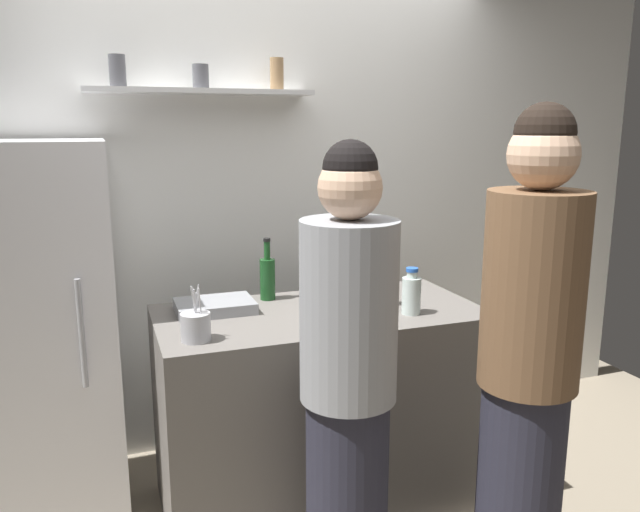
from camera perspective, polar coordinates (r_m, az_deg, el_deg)
back_wall_assembly at (r=3.40m, az=-5.32°, el=4.56°), size 4.80×0.32×2.60m
refrigerator at (r=3.01m, az=-24.09°, el=-6.51°), size 0.63×0.63×1.68m
counter at (r=2.95m, az=0.00°, el=-13.64°), size 1.44×0.71×0.92m
baking_pan at (r=2.81m, az=-9.62°, el=-4.55°), size 0.34×0.24×0.05m
utensil_holder at (r=2.44m, az=-11.33°, el=-6.34°), size 0.12×0.12×0.22m
wine_bottle_green_glass at (r=2.95m, az=-4.83°, el=-1.92°), size 0.07×0.07×0.30m
wine_bottle_dark_glass at (r=3.06m, az=0.74°, el=-1.38°), size 0.07×0.07×0.30m
wine_bottle_pale_glass at (r=2.84m, az=5.02°, el=-2.22°), size 0.08×0.08×0.32m
water_bottle_plastic at (r=2.75m, az=8.37°, el=-3.46°), size 0.08×0.08×0.21m
person_grey_hoodie at (r=2.23m, az=2.58°, el=-11.80°), size 0.34×0.34×1.69m
person_brown_jacket at (r=2.30m, az=18.47°, el=-9.78°), size 0.34×0.34×1.81m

